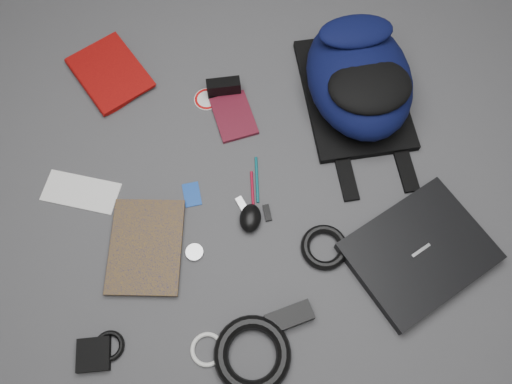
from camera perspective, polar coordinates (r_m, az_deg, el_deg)
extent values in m
plane|color=#4F4F51|center=(1.48, 0.00, -0.30)|extent=(4.00, 4.00, 0.00)
cube|color=black|center=(1.48, 18.13, -6.54)|extent=(0.46, 0.41, 0.04)
imported|color=maroon|center=(1.73, -19.10, 11.14)|extent=(0.29, 0.32, 0.03)
imported|color=#A1730B|center=(1.48, -16.34, -5.95)|extent=(0.25, 0.31, 0.02)
cube|color=white|center=(1.57, -19.37, 0.01)|extent=(0.24, 0.18, 0.00)
cube|color=#4A0E1A|center=(1.60, -2.56, 8.64)|extent=(0.14, 0.18, 0.01)
cube|color=black|center=(1.63, -3.72, 11.83)|extent=(0.11, 0.04, 0.06)
cylinder|color=white|center=(1.64, -5.63, 10.51)|extent=(0.10, 0.10, 0.00)
cylinder|color=#0A5861|center=(1.50, 0.10, 1.44)|extent=(0.03, 0.15, 0.01)
cylinder|color=maroon|center=(1.48, -0.38, -0.28)|extent=(0.03, 0.15, 0.01)
cube|color=#1747AD|center=(1.49, -7.34, -0.28)|extent=(0.05, 0.08, 0.00)
cube|color=black|center=(1.46, 1.29, -2.39)|extent=(0.02, 0.05, 0.01)
cube|color=silver|center=(1.46, -1.61, -1.47)|extent=(0.04, 0.05, 0.01)
ellipsoid|color=black|center=(1.43, -0.66, -3.01)|extent=(0.08, 0.10, 0.05)
cylinder|color=#A5A5A7|center=(1.45, -12.24, -6.23)|extent=(0.06, 0.06, 0.01)
cylinder|color=#B1B1B3|center=(1.43, -7.04, -6.86)|extent=(0.05, 0.05, 0.01)
torus|color=black|center=(1.43, 7.81, -6.27)|extent=(0.14, 0.14, 0.03)
cube|color=black|center=(1.37, 3.83, -14.08)|extent=(0.13, 0.08, 0.03)
torus|color=black|center=(1.35, -0.42, -18.07)|extent=(0.25, 0.25, 0.04)
cube|color=black|center=(1.43, -18.06, -17.25)|extent=(0.09, 0.09, 0.02)
torus|color=black|center=(1.42, -16.43, -16.54)|extent=(0.10, 0.10, 0.02)
torus|color=white|center=(1.38, -5.60, -17.47)|extent=(0.10, 0.10, 0.01)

